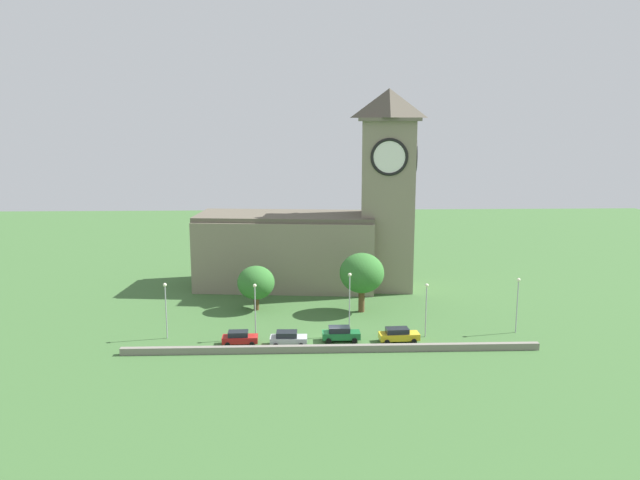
{
  "coord_description": "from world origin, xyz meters",
  "views": [
    {
      "loc": [
        -3.85,
        -71.65,
        25.74
      ],
      "look_at": [
        -0.84,
        10.01,
        10.42
      ],
      "focal_mm": 35.04,
      "sensor_mm": 36.0,
      "label": 1
    }
  ],
  "objects_px": {
    "streetlamp_central": "(350,295)",
    "car_yellow": "(399,335)",
    "tree_churchyard": "(362,273)",
    "streetlamp_west_mid": "(255,302)",
    "streetlamp_east_mid": "(426,301)",
    "streetlamp_west_end": "(166,302)",
    "church": "(321,229)",
    "streetlamp_east_end": "(518,296)",
    "car_silver": "(288,338)",
    "tree_riverside_east": "(256,283)",
    "car_red": "(240,338)",
    "car_green": "(341,334)"
  },
  "relations": [
    {
      "from": "church",
      "to": "tree_riverside_east",
      "type": "relative_size",
      "value": 5.62
    },
    {
      "from": "car_red",
      "to": "streetlamp_west_end",
      "type": "bearing_deg",
      "value": 164.49
    },
    {
      "from": "streetlamp_west_mid",
      "to": "tree_churchyard",
      "type": "xyz_separation_m",
      "value": [
        13.96,
        10.46,
        0.89
      ]
    },
    {
      "from": "church",
      "to": "tree_churchyard",
      "type": "bearing_deg",
      "value": -69.93
    },
    {
      "from": "streetlamp_west_mid",
      "to": "streetlamp_east_mid",
      "type": "bearing_deg",
      "value": -0.36
    },
    {
      "from": "church",
      "to": "car_silver",
      "type": "distance_m",
      "value": 28.73
    },
    {
      "from": "streetlamp_west_end",
      "to": "tree_churchyard",
      "type": "xyz_separation_m",
      "value": [
        24.73,
        10.0,
        0.85
      ]
    },
    {
      "from": "streetlamp_west_end",
      "to": "streetlamp_east_end",
      "type": "height_order",
      "value": "streetlamp_east_end"
    },
    {
      "from": "streetlamp_west_mid",
      "to": "tree_riverside_east",
      "type": "relative_size",
      "value": 1.09
    },
    {
      "from": "streetlamp_central",
      "to": "tree_churchyard",
      "type": "distance_m",
      "value": 10.09
    },
    {
      "from": "streetlamp_west_end",
      "to": "streetlamp_west_mid",
      "type": "distance_m",
      "value": 10.78
    },
    {
      "from": "church",
      "to": "streetlamp_west_end",
      "type": "relative_size",
      "value": 5.1
    },
    {
      "from": "car_silver",
      "to": "car_yellow",
      "type": "distance_m",
      "value": 13.2
    },
    {
      "from": "church",
      "to": "car_green",
      "type": "height_order",
      "value": "church"
    },
    {
      "from": "church",
      "to": "streetlamp_east_end",
      "type": "xyz_separation_m",
      "value": [
        23.49,
        -23.49,
        -4.6
      ]
    },
    {
      "from": "tree_churchyard",
      "to": "streetlamp_west_mid",
      "type": "bearing_deg",
      "value": -143.15
    },
    {
      "from": "streetlamp_east_mid",
      "to": "streetlamp_east_end",
      "type": "distance_m",
      "value": 11.66
    },
    {
      "from": "streetlamp_west_mid",
      "to": "streetlamp_east_mid",
      "type": "xyz_separation_m",
      "value": [
        20.73,
        -0.13,
        -0.07
      ]
    },
    {
      "from": "streetlamp_central",
      "to": "streetlamp_east_mid",
      "type": "relative_size",
      "value": 1.18
    },
    {
      "from": "tree_churchyard",
      "to": "car_red",
      "type": "bearing_deg",
      "value": -141.52
    },
    {
      "from": "car_red",
      "to": "car_yellow",
      "type": "xyz_separation_m",
      "value": [
        18.91,
        0.23,
        0.05
      ]
    },
    {
      "from": "church",
      "to": "streetlamp_east_mid",
      "type": "height_order",
      "value": "church"
    },
    {
      "from": "car_green",
      "to": "streetlamp_east_mid",
      "type": "bearing_deg",
      "value": 5.96
    },
    {
      "from": "streetlamp_west_end",
      "to": "streetlamp_east_end",
      "type": "bearing_deg",
      "value": 0.68
    },
    {
      "from": "car_red",
      "to": "streetlamp_east_end",
      "type": "xyz_separation_m",
      "value": [
        34.1,
        3.01,
        3.85
      ]
    },
    {
      "from": "car_yellow",
      "to": "tree_churchyard",
      "type": "height_order",
      "value": "tree_churchyard"
    },
    {
      "from": "car_green",
      "to": "streetlamp_west_end",
      "type": "relative_size",
      "value": 0.66
    },
    {
      "from": "car_yellow",
      "to": "tree_riverside_east",
      "type": "distance_m",
      "value": 22.65
    },
    {
      "from": "streetlamp_west_end",
      "to": "streetlamp_west_mid",
      "type": "xyz_separation_m",
      "value": [
        10.77,
        -0.47,
        -0.04
      ]
    },
    {
      "from": "streetlamp_east_mid",
      "to": "tree_churchyard",
      "type": "xyz_separation_m",
      "value": [
        -6.77,
        10.59,
        0.96
      ]
    },
    {
      "from": "tree_riverside_east",
      "to": "tree_churchyard",
      "type": "distance_m",
      "value": 14.77
    },
    {
      "from": "car_yellow",
      "to": "streetlamp_west_mid",
      "type": "distance_m",
      "value": 17.65
    },
    {
      "from": "streetlamp_west_end",
      "to": "streetlamp_east_mid",
      "type": "xyz_separation_m",
      "value": [
        31.5,
        -0.6,
        -0.12
      ]
    },
    {
      "from": "streetlamp_east_end",
      "to": "tree_churchyard",
      "type": "relative_size",
      "value": 0.85
    },
    {
      "from": "streetlamp_west_mid",
      "to": "car_green",
      "type": "bearing_deg",
      "value": -6.8
    },
    {
      "from": "streetlamp_west_end",
      "to": "streetlamp_east_mid",
      "type": "distance_m",
      "value": 31.5
    },
    {
      "from": "streetlamp_west_mid",
      "to": "streetlamp_central",
      "type": "bearing_deg",
      "value": 3.44
    },
    {
      "from": "streetlamp_central",
      "to": "car_yellow",
      "type": "bearing_deg",
      "value": -23.64
    },
    {
      "from": "car_red",
      "to": "streetlamp_east_mid",
      "type": "bearing_deg",
      "value": 4.84
    },
    {
      "from": "church",
      "to": "car_silver",
      "type": "bearing_deg",
      "value": -100.21
    },
    {
      "from": "car_silver",
      "to": "tree_churchyard",
      "type": "bearing_deg",
      "value": 52.55
    },
    {
      "from": "car_yellow",
      "to": "streetlamp_east_end",
      "type": "bearing_deg",
      "value": 10.39
    },
    {
      "from": "streetlamp_east_mid",
      "to": "streetlamp_central",
      "type": "bearing_deg",
      "value": 174.96
    },
    {
      "from": "car_silver",
      "to": "car_green",
      "type": "xyz_separation_m",
      "value": [
        6.28,
        1.35,
        0.03
      ]
    },
    {
      "from": "car_red",
      "to": "streetlamp_east_end",
      "type": "relative_size",
      "value": 0.6
    },
    {
      "from": "streetlamp_west_mid",
      "to": "streetlamp_east_end",
      "type": "xyz_separation_m",
      "value": [
        32.34,
        0.98,
        0.09
      ]
    },
    {
      "from": "car_red",
      "to": "streetlamp_east_mid",
      "type": "distance_m",
      "value": 22.87
    },
    {
      "from": "streetlamp_central",
      "to": "car_silver",
      "type": "bearing_deg",
      "value": -156.46
    },
    {
      "from": "church",
      "to": "streetlamp_east_end",
      "type": "relative_size",
      "value": 5.04
    },
    {
      "from": "streetlamp_east_mid",
      "to": "streetlamp_east_end",
      "type": "xyz_separation_m",
      "value": [
        11.61,
        1.11,
        0.17
      ]
    }
  ]
}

